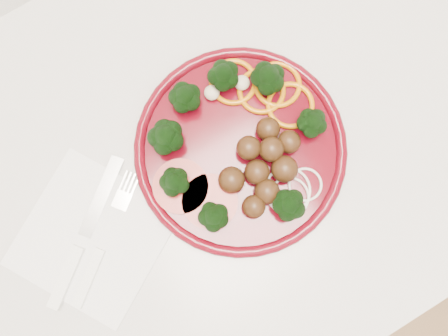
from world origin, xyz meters
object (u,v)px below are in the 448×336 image
plate (240,148)px  fork (96,262)px  napkin (93,237)px  knife (77,251)px

plate → fork: bearing=-173.0°
napkin → knife: size_ratio=0.99×
fork → napkin: bearing=33.3°
plate → fork: 0.22m
napkin → knife: (-0.02, -0.01, 0.01)m
plate → knife: bearing=-178.8°
knife → fork: (0.01, -0.02, -0.00)m
plate → napkin: 0.21m
plate → napkin: size_ratio=1.62×
napkin → knife: 0.02m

